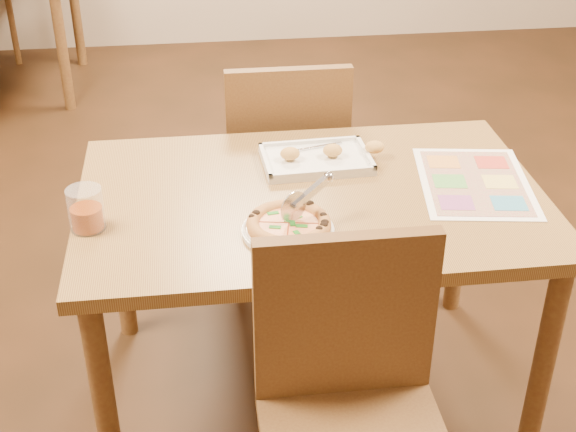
{
  "coord_description": "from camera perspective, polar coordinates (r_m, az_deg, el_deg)",
  "views": [
    {
      "loc": [
        -0.31,
        -1.93,
        1.82
      ],
      "look_at": [
        -0.09,
        -0.2,
        0.77
      ],
      "focal_mm": 50.0,
      "sensor_mm": 36.0,
      "label": 1
    }
  ],
  "objects": [
    {
      "name": "dining_table",
      "position": [
        2.29,
        1.67,
        -0.28
      ],
      "size": [
        1.3,
        0.85,
        0.72
      ],
      "color": "olive",
      "rests_on": "ground"
    },
    {
      "name": "menu",
      "position": [
        2.36,
        13.13,
        2.36
      ],
      "size": [
        0.37,
        0.47,
        0.0
      ],
      "primitive_type": "cube",
      "rotation": [
        0.0,
        0.0,
        -0.15
      ],
      "color": "white",
      "rests_on": "dining_table"
    },
    {
      "name": "pizza",
      "position": [
        2.06,
        0.05,
        -0.57
      ],
      "size": [
        0.22,
        0.22,
        0.03
      ],
      "rotation": [
        0.0,
        0.0,
        -0.18
      ],
      "color": "#D18F47",
      "rests_on": "plate"
    },
    {
      "name": "plate",
      "position": [
        2.06,
        0.0,
        -1.04
      ],
      "size": [
        0.25,
        0.25,
        0.01
      ],
      "primitive_type": "cylinder",
      "rotation": [
        0.0,
        0.0,
        -0.05
      ],
      "color": "white",
      "rests_on": "dining_table"
    },
    {
      "name": "chair_near",
      "position": [
        1.85,
        4.5,
        -11.71
      ],
      "size": [
        0.42,
        0.42,
        0.47
      ],
      "color": "brown",
      "rests_on": "ground"
    },
    {
      "name": "pizza_cutter",
      "position": [
        2.05,
        1.24,
        1.35
      ],
      "size": [
        0.14,
        0.1,
        0.1
      ],
      "rotation": [
        0.0,
        0.0,
        0.58
      ],
      "color": "silver",
      "rests_on": "pizza"
    },
    {
      "name": "appetizer_tray",
      "position": [
        2.4,
        2.25,
        4.1
      ],
      "size": [
        0.37,
        0.23,
        0.06
      ],
      "rotation": [
        0.0,
        0.0,
        0.04
      ],
      "color": "silver",
      "rests_on": "dining_table"
    },
    {
      "name": "chair_far",
      "position": [
        2.84,
        -0.18,
        4.77
      ],
      "size": [
        0.42,
        0.42,
        0.47
      ],
      "rotation": [
        0.0,
        0.0,
        3.14
      ],
      "color": "brown",
      "rests_on": "ground"
    },
    {
      "name": "glass_tumbler",
      "position": [
        2.12,
        -14.15,
        0.3
      ],
      "size": [
        0.09,
        0.09,
        0.11
      ],
      "rotation": [
        0.0,
        0.0,
        -0.37
      ],
      "color": "#89340A",
      "rests_on": "dining_table"
    }
  ]
}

